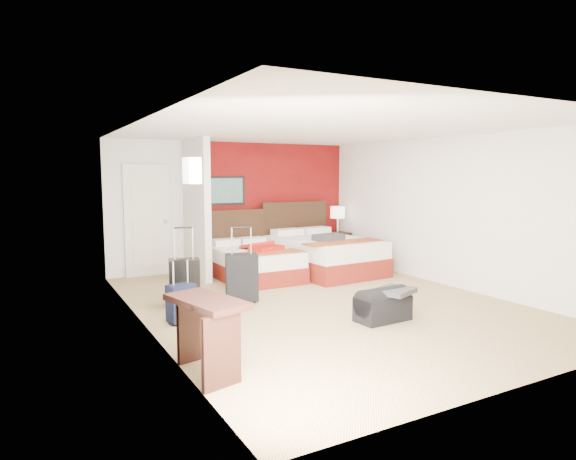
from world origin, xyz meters
TOP-DOWN VIEW (x-y plane):
  - ground at (0.00, 0.00)m, footprint 6.50×6.50m
  - room_walls at (-1.40, 1.42)m, footprint 5.02×6.52m
  - red_accent_panel at (0.75, 3.23)m, footprint 3.50×0.04m
  - partition_wall at (-1.00, 2.61)m, footprint 0.12×1.20m
  - entry_door at (-1.75, 3.20)m, footprint 0.82×0.06m
  - bed_left at (-0.14, 2.02)m, footprint 1.25×1.78m
  - bed_right at (1.28, 1.91)m, footprint 1.66×2.26m
  - red_suitcase_open at (-0.04, 1.92)m, footprint 0.74×0.88m
  - jacket_bundle at (1.18, 1.61)m, footprint 0.54×0.46m
  - nightstand at (2.19, 2.79)m, footprint 0.48×0.48m
  - table_lamp at (2.19, 2.79)m, footprint 0.34×0.34m
  - suitcase_black at (-1.78, 0.84)m, footprint 0.48×0.36m
  - suitcase_charcoal at (-0.99, 0.62)m, footprint 0.53×0.41m
  - suitcase_navy at (-2.07, 0.02)m, footprint 0.38×0.28m
  - duffel_bag at (0.22, -1.11)m, footprint 0.71×0.41m
  - jacket_draped at (0.37, -1.16)m, footprint 0.60×0.55m
  - desk at (-2.31, -1.64)m, footprint 0.63×0.94m

SIDE VIEW (x-z plane):
  - ground at x=0.00m, z-range 0.00..0.00m
  - duffel_bag at x=0.22m, z-range 0.00..0.35m
  - suitcase_navy at x=-2.07m, z-range 0.00..0.47m
  - bed_left at x=-0.14m, z-range 0.00..0.53m
  - nightstand at x=2.19m, z-range 0.00..0.63m
  - suitcase_black at x=-1.78m, z-range 0.00..0.64m
  - bed_right at x=1.28m, z-range 0.00..0.65m
  - suitcase_charcoal at x=-0.99m, z-range 0.00..0.68m
  - desk at x=-2.31m, z-range 0.00..0.72m
  - jacket_draped at x=0.37m, z-range 0.35..0.42m
  - red_suitcase_open at x=-0.04m, z-range 0.53..0.63m
  - jacket_bundle at x=1.18m, z-range 0.65..0.77m
  - table_lamp at x=2.19m, z-range 0.63..1.18m
  - entry_door at x=-1.75m, z-range 0.00..2.05m
  - red_accent_panel at x=0.75m, z-range 0.00..2.50m
  - partition_wall at x=-1.00m, z-range 0.00..2.50m
  - room_walls at x=-1.40m, z-range 0.01..2.51m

